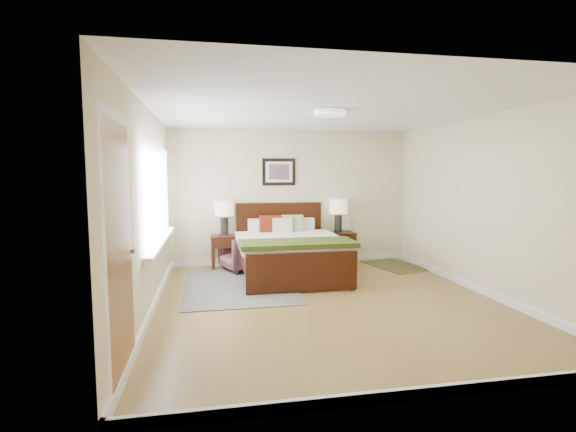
{
  "coord_description": "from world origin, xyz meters",
  "views": [
    {
      "loc": [
        -1.51,
        -5.22,
        1.69
      ],
      "look_at": [
        -0.36,
        0.95,
        1.05
      ],
      "focal_mm": 26.0,
      "sensor_mm": 36.0,
      "label": 1
    }
  ],
  "objects_px": {
    "lamp_left": "(224,212)",
    "lamp_right": "(338,210)",
    "bed": "(289,245)",
    "nightstand_right": "(338,244)",
    "rug_persian": "(239,285)",
    "nightstand_left": "(225,242)",
    "armchair": "(242,253)"
  },
  "relations": [
    {
      "from": "lamp_left",
      "to": "lamp_right",
      "type": "height_order",
      "value": "lamp_right"
    },
    {
      "from": "nightstand_left",
      "to": "nightstand_right",
      "type": "xyz_separation_m",
      "value": [
        2.12,
        0.01,
        -0.1
      ]
    },
    {
      "from": "nightstand_right",
      "to": "lamp_right",
      "type": "bearing_deg",
      "value": 90.0
    },
    {
      "from": "nightstand_right",
      "to": "lamp_right",
      "type": "height_order",
      "value": "lamp_right"
    },
    {
      "from": "nightstand_right",
      "to": "rug_persian",
      "type": "distance_m",
      "value": 2.35
    },
    {
      "from": "lamp_right",
      "to": "nightstand_left",
      "type": "bearing_deg",
      "value": -179.44
    },
    {
      "from": "nightstand_left",
      "to": "lamp_left",
      "type": "bearing_deg",
      "value": 90.0
    },
    {
      "from": "bed",
      "to": "lamp_left",
      "type": "xyz_separation_m",
      "value": [
        -1.02,
        0.8,
        0.49
      ]
    },
    {
      "from": "nightstand_left",
      "to": "rug_persian",
      "type": "xyz_separation_m",
      "value": [
        0.17,
        -1.25,
        -0.46
      ]
    },
    {
      "from": "bed",
      "to": "rug_persian",
      "type": "relative_size",
      "value": 0.91
    },
    {
      "from": "nightstand_left",
      "to": "lamp_right",
      "type": "height_order",
      "value": "lamp_right"
    },
    {
      "from": "lamp_right",
      "to": "rug_persian",
      "type": "bearing_deg",
      "value": -147.0
    },
    {
      "from": "rug_persian",
      "to": "lamp_left",
      "type": "bearing_deg",
      "value": 97.25
    },
    {
      "from": "bed",
      "to": "nightstand_right",
      "type": "height_order",
      "value": "bed"
    },
    {
      "from": "nightstand_right",
      "to": "armchair",
      "type": "distance_m",
      "value": 1.85
    },
    {
      "from": "lamp_left",
      "to": "armchair",
      "type": "bearing_deg",
      "value": -42.45
    },
    {
      "from": "nightstand_left",
      "to": "lamp_right",
      "type": "xyz_separation_m",
      "value": [
        2.12,
        0.02,
        0.56
      ]
    },
    {
      "from": "nightstand_left",
      "to": "lamp_left",
      "type": "height_order",
      "value": "lamp_left"
    },
    {
      "from": "nightstand_left",
      "to": "nightstand_right",
      "type": "height_order",
      "value": "nightstand_right"
    },
    {
      "from": "nightstand_right",
      "to": "lamp_left",
      "type": "xyz_separation_m",
      "value": [
        -2.12,
        0.01,
        0.65
      ]
    },
    {
      "from": "bed",
      "to": "lamp_right",
      "type": "height_order",
      "value": "lamp_right"
    },
    {
      "from": "lamp_left",
      "to": "lamp_right",
      "type": "bearing_deg",
      "value": 0.0
    },
    {
      "from": "lamp_left",
      "to": "lamp_right",
      "type": "distance_m",
      "value": 2.12
    },
    {
      "from": "lamp_left",
      "to": "bed",
      "type": "bearing_deg",
      "value": -37.97
    },
    {
      "from": "lamp_left",
      "to": "rug_persian",
      "type": "distance_m",
      "value": 1.63
    },
    {
      "from": "nightstand_right",
      "to": "lamp_left",
      "type": "bearing_deg",
      "value": 179.67
    },
    {
      "from": "bed",
      "to": "nightstand_left",
      "type": "xyz_separation_m",
      "value": [
        -1.02,
        0.78,
        -0.06
      ]
    },
    {
      "from": "bed",
      "to": "rug_persian",
      "type": "xyz_separation_m",
      "value": [
        -0.86,
        -0.47,
        -0.51
      ]
    },
    {
      "from": "bed",
      "to": "lamp_left",
      "type": "bearing_deg",
      "value": 142.03
    },
    {
      "from": "armchair",
      "to": "lamp_left",
      "type": "bearing_deg",
      "value": -153.22
    },
    {
      "from": "bed",
      "to": "nightstand_right",
      "type": "relative_size",
      "value": 3.52
    },
    {
      "from": "nightstand_right",
      "to": "lamp_right",
      "type": "distance_m",
      "value": 0.66
    }
  ]
}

